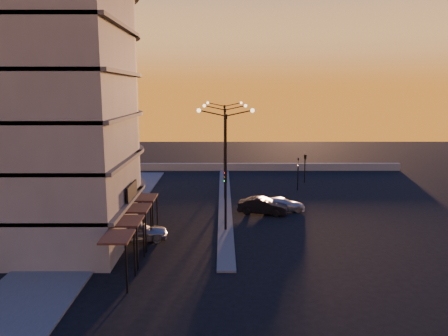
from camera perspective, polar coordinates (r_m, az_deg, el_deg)
ground at (r=34.46m, az=0.21°, el=-8.20°), size 120.00×120.00×0.00m
sidewalk_west at (r=39.62m, az=-15.29°, el=-6.03°), size 5.00×40.00×0.12m
median at (r=44.05m, az=0.12°, el=-4.03°), size 1.20×36.00×0.12m
parapet at (r=59.66m, az=1.96°, el=0.14°), size 44.00×0.50×1.00m
building at (r=35.54m, az=-23.44°, el=11.04°), size 14.35×17.08×25.00m
streetlamp_near at (r=33.13m, az=0.21°, el=1.02°), size 4.32×0.32×9.51m
streetlamp_mid at (r=43.04m, az=0.12°, el=3.13°), size 4.32×0.32×9.51m
streetlamp_far at (r=52.98m, az=0.06°, el=4.45°), size 4.32×0.32×9.51m
traffic_light_main at (r=36.46m, az=0.18°, el=-2.46°), size 0.28×0.44×4.25m
signal_east_a at (r=48.26m, az=9.63°, el=-0.65°), size 0.13×0.16×3.60m
signal_east_b at (r=52.22m, az=10.56°, el=1.43°), size 0.42×1.99×3.60m
car_hatchback at (r=32.65m, az=-11.36°, el=-8.06°), size 4.69×2.50×1.52m
car_sedan at (r=38.96m, az=5.08°, el=-4.96°), size 4.61×2.49×1.44m
car_wagon at (r=40.14m, az=7.60°, el=-4.74°), size 4.21×1.86×1.20m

